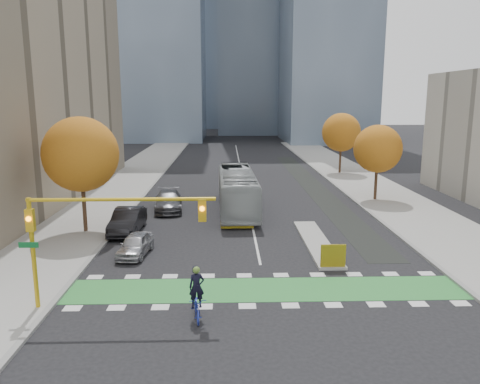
{
  "coord_description": "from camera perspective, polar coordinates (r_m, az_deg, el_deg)",
  "views": [
    {
      "loc": [
        -1.93,
        -20.49,
        9.41
      ],
      "look_at": [
        -0.99,
        11.48,
        3.0
      ],
      "focal_mm": 35.0,
      "sensor_mm": 36.0,
      "label": 1
    }
  ],
  "objects": [
    {
      "name": "tree_east_far",
      "position": [
        60.39,
        12.24,
        7.12
      ],
      "size": [
        4.8,
        4.8,
        7.65
      ],
      "color": "#332114",
      "rests_on": "ground"
    },
    {
      "name": "hazard_board",
      "position": [
        26.81,
        11.29,
        -7.63
      ],
      "size": [
        1.4,
        0.12,
        1.3
      ],
      "primitive_type": "cube",
      "color": "yellow",
      "rests_on": "median_island"
    },
    {
      "name": "tower_far",
      "position": [
        163.39,
        -2.57,
        22.11
      ],
      "size": [
        26.0,
        26.0,
        80.0
      ],
      "primitive_type": "cube",
      "color": "#47566B",
      "rests_on": "ground"
    },
    {
      "name": "cyclist",
      "position": [
        20.88,
        -5.27,
        -13.1
      ],
      "size": [
        0.99,
        2.13,
        2.37
      ],
      "rotation": [
        0.0,
        0.0,
        0.14
      ],
      "color": "#202E96",
      "rests_on": "ground"
    },
    {
      "name": "median_island",
      "position": [
        31.49,
        9.3,
        -6.05
      ],
      "size": [
        1.6,
        10.0,
        0.16
      ],
      "primitive_type": "cube",
      "color": "gray",
      "rests_on": "ground"
    },
    {
      "name": "sidewalk_east",
      "position": [
        44.32,
        18.74,
        -1.44
      ],
      "size": [
        7.0,
        120.0,
        0.15
      ],
      "primitive_type": "cube",
      "color": "gray",
      "rests_on": "ground"
    },
    {
      "name": "parked_car_a",
      "position": [
        29.37,
        -12.65,
        -6.28
      ],
      "size": [
        2.01,
        4.05,
        1.33
      ],
      "primitive_type": "imported",
      "rotation": [
        0.0,
        0.0,
        -0.11
      ],
      "color": "#A6A7AC",
      "rests_on": "ground"
    },
    {
      "name": "bike_lane_paint",
      "position": [
        52.22,
        8.75,
        0.82
      ],
      "size": [
        2.5,
        50.0,
        0.01
      ],
      "primitive_type": "cube",
      "color": "black",
      "rests_on": "ground"
    },
    {
      "name": "tower_ne",
      "position": [
        109.69,
        10.66,
        21.97
      ],
      "size": [
        18.0,
        24.0,
        60.0
      ],
      "primitive_type": "cube",
      "color": "#47566B",
      "rests_on": "ground"
    },
    {
      "name": "tree_west",
      "position": [
        34.23,
        -18.84,
        4.36
      ],
      "size": [
        5.2,
        5.2,
        8.22
      ],
      "color": "#332114",
      "rests_on": "ground"
    },
    {
      "name": "ground",
      "position": [
        22.63,
        3.45,
        -13.26
      ],
      "size": [
        300.0,
        300.0,
        0.0
      ],
      "primitive_type": "plane",
      "color": "black",
      "rests_on": "ground"
    },
    {
      "name": "tree_east_near",
      "position": [
        44.94,
        16.45,
        5.07
      ],
      "size": [
        4.4,
        4.4,
        7.08
      ],
      "color": "#332114",
      "rests_on": "ground"
    },
    {
      "name": "curb_west",
      "position": [
        42.33,
        -12.64,
        -1.69
      ],
      "size": [
        0.3,
        120.0,
        0.16
      ],
      "primitive_type": "cube",
      "color": "gray",
      "rests_on": "ground"
    },
    {
      "name": "parked_car_c",
      "position": [
        40.38,
        -8.72,
        -1.09
      ],
      "size": [
        2.84,
        5.81,
        1.63
      ],
      "primitive_type": "imported",
      "rotation": [
        0.0,
        0.0,
        0.1
      ],
      "color": "#4D4D52",
      "rests_on": "ground"
    },
    {
      "name": "bike_crossing",
      "position": [
        23.99,
        3.13,
        -11.76
      ],
      "size": [
        20.0,
        3.0,
        0.01
      ],
      "primitive_type": "cube",
      "color": "#2A8234",
      "rests_on": "ground"
    },
    {
      "name": "parked_car_b",
      "position": [
        34.32,
        -13.54,
        -3.41
      ],
      "size": [
        1.93,
        5.27,
        1.72
      ],
      "primitive_type": "imported",
      "rotation": [
        0.0,
        0.0,
        -0.02
      ],
      "color": "black",
      "rests_on": "ground"
    },
    {
      "name": "sidewalk_west",
      "position": [
        43.13,
        -17.21,
        -1.68
      ],
      "size": [
        7.0,
        120.0,
        0.15
      ],
      "primitive_type": "cube",
      "color": "gray",
      "rests_on": "ground"
    },
    {
      "name": "bus",
      "position": [
        39.61,
        -0.34,
        0.2
      ],
      "size": [
        3.27,
        12.72,
        3.52
      ],
      "primitive_type": "imported",
      "rotation": [
        0.0,
        0.0,
        0.02
      ],
      "color": "#9EA4A6",
      "rests_on": "ground"
    },
    {
      "name": "traffic_signal_west",
      "position": [
        21.54,
        -17.84,
        -3.68
      ],
      "size": [
        8.53,
        0.56,
        5.2
      ],
      "color": "#BF9914",
      "rests_on": "ground"
    },
    {
      "name": "centre_line",
      "position": [
        61.25,
        0.14,
        2.5
      ],
      "size": [
        0.15,
        70.0,
        0.01
      ],
      "primitive_type": "cube",
      "color": "silver",
      "rests_on": "ground"
    },
    {
      "name": "curb_east",
      "position": [
        43.23,
        14.38,
        -1.5
      ],
      "size": [
        0.3,
        120.0,
        0.16
      ],
      "primitive_type": "cube",
      "color": "gray",
      "rests_on": "ground"
    }
  ]
}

